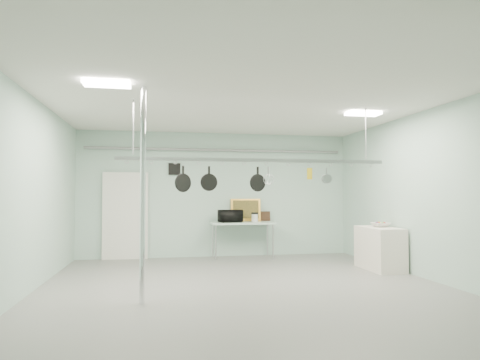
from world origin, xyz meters
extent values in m
plane|color=gray|center=(0.00, 0.00, 0.00)|extent=(8.00, 8.00, 0.00)
cube|color=silver|center=(0.00, 0.00, 3.19)|extent=(7.00, 8.00, 0.02)
cube|color=#A2C2B9|center=(0.00, 3.99, 1.60)|extent=(7.00, 0.02, 3.20)
cube|color=#A2C2B9|center=(3.49, 0.00, 1.60)|extent=(0.02, 8.00, 3.20)
cube|color=silver|center=(-2.30, 3.94, 1.05)|extent=(1.10, 0.10, 2.20)
cube|color=black|center=(-1.10, 3.97, 2.25)|extent=(0.30, 0.04, 0.30)
cylinder|color=gray|center=(0.00, 3.90, 2.75)|extent=(6.60, 0.07, 0.07)
cylinder|color=silver|center=(-1.70, -0.60, 1.60)|extent=(0.08, 0.08, 3.20)
cube|color=silver|center=(0.60, 3.60, 0.88)|extent=(1.60, 0.70, 0.05)
cylinder|color=#B7B7BC|center=(-0.12, 3.32, 0.43)|extent=(0.04, 0.04, 0.86)
cylinder|color=#B7B7BC|center=(-0.12, 3.88, 0.43)|extent=(0.04, 0.04, 0.86)
cylinder|color=#B7B7BC|center=(1.32, 3.32, 0.43)|extent=(0.04, 0.04, 0.86)
cylinder|color=#B7B7BC|center=(1.32, 3.88, 0.43)|extent=(0.04, 0.04, 0.86)
cube|color=white|center=(3.15, 1.40, 0.45)|extent=(0.60, 1.20, 0.90)
cube|color=#B7B7BC|center=(0.20, 0.30, 2.20)|extent=(4.80, 0.06, 0.06)
cylinder|color=#B7B7BC|center=(-1.90, 0.30, 2.70)|extent=(0.02, 0.02, 0.94)
cylinder|color=#B7B7BC|center=(2.30, 0.30, 2.70)|extent=(0.02, 0.02, 0.94)
cube|color=white|center=(-2.20, -0.80, 3.16)|extent=(0.65, 0.30, 0.05)
cube|color=white|center=(2.40, 0.60, 3.16)|extent=(0.65, 0.30, 0.05)
imported|color=black|center=(0.28, 3.54, 1.06)|extent=(0.61, 0.46, 0.31)
cylinder|color=silver|center=(0.89, 3.49, 1.01)|extent=(0.19, 0.19, 0.20)
cube|color=gold|center=(0.74, 3.90, 1.20)|extent=(0.79, 0.19, 0.58)
cube|color=black|center=(1.24, 3.90, 1.03)|extent=(0.30, 0.10, 0.25)
imported|color=silver|center=(3.21, 1.46, 0.95)|extent=(0.39, 0.39, 0.10)
camera|label=1|loc=(-1.44, -7.03, 1.59)|focal=32.00mm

